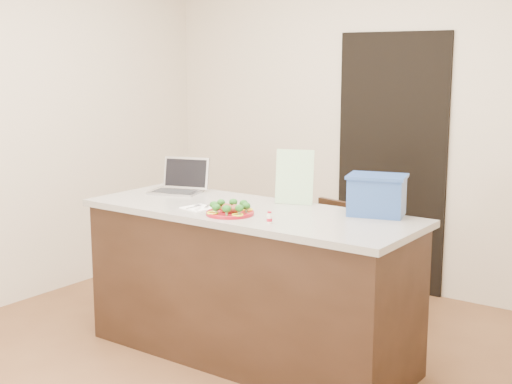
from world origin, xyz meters
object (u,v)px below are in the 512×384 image
Objects in this scene: yogurt_bottle at (269,219)px; plate at (230,213)px; napkin at (199,208)px; island at (249,283)px; laptop at (181,183)px; blue_box at (377,195)px; chair at (332,256)px.

plate is at bearing 170.31° from yogurt_bottle.
napkin is 0.57m from yogurt_bottle.
island is at bearing 142.44° from yogurt_bottle.
laptop reaches higher than yogurt_bottle.
blue_box is at bearing 54.62° from yogurt_bottle.
blue_box reaches higher than plate.
laptop is (-0.45, 0.34, 0.06)m from napkin.
blue_box reaches higher than napkin.
napkin is at bearing -170.40° from blue_box.
laptop is at bearing 152.32° from plate.
yogurt_bottle is (0.31, -0.24, 0.49)m from island.
plate is 0.33× the size of chair.
napkin is 2.50× the size of yogurt_bottle.
plate reaches higher than napkin.
blue_box is at bearing -13.56° from laptop.
blue_box is 0.90m from chair.
plate is at bearing -5.56° from napkin.
napkin is 0.45× the size of laptop.
blue_box is (0.38, 0.53, 0.09)m from yogurt_bottle.
blue_box is at bearing 22.95° from island.
chair is at bearing 99.37° from yogurt_bottle.
island is 12.38× the size of napkin.
blue_box reaches higher than laptop.
island is 30.96× the size of yogurt_bottle.
plate reaches higher than chair.
plate reaches higher than island.
yogurt_bottle is at bearing -40.56° from laptop.
laptop is (-0.70, 0.37, 0.05)m from plate.
plate is 0.31m from yogurt_bottle.
island is 7.45× the size of plate.
napkin is at bearing -147.97° from island.
laptop reaches higher than napkin.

